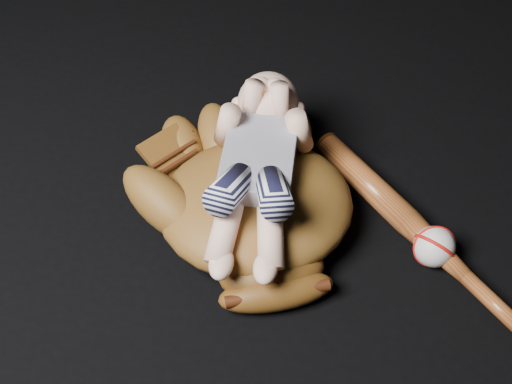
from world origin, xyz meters
TOP-DOWN VIEW (x-y plane):
  - baseball_glove at (0.03, 0.09)m, footprint 0.48×0.52m
  - newborn_baby at (0.03, 0.10)m, footprint 0.20×0.39m
  - baseball_bat at (0.29, 0.07)m, footprint 0.33×0.41m
  - baseball at (0.31, 0.04)m, footprint 0.08×0.08m

SIDE VIEW (x-z plane):
  - baseball_bat at x=0.29m, z-range 0.00..0.04m
  - baseball at x=0.31m, z-range 0.00..0.06m
  - baseball_glove at x=0.03m, z-range 0.00..0.13m
  - newborn_baby at x=0.03m, z-range 0.05..0.21m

